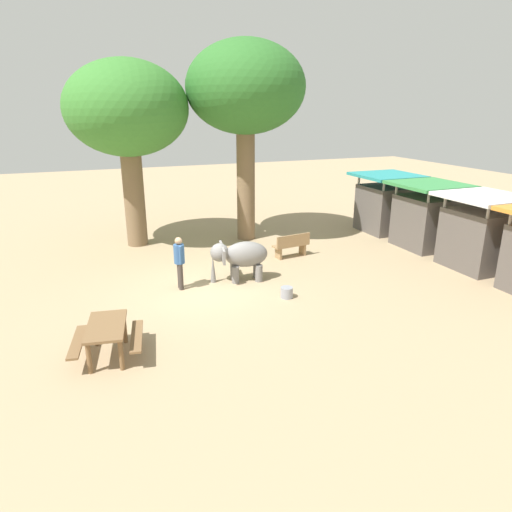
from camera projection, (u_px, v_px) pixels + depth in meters
ground_plane at (205, 288)px, 13.86m from camera, size 60.00×60.00×0.00m
elephant at (240, 256)px, 14.23m from camera, size 1.23×1.86×1.27m
person_handler at (179, 259)px, 13.54m from camera, size 0.51×0.32×1.62m
shade_tree_main at (127, 111)px, 16.67m from camera, size 4.92×4.51×6.96m
shade_tree_secondary at (245, 90)px, 17.30m from camera, size 4.94×4.53×7.73m
wooden_bench at (292, 245)px, 16.57m from camera, size 0.58×1.44×0.88m
picnic_table_near at (107, 333)px, 9.88m from camera, size 1.72×1.70×0.78m
market_stall_teal at (385, 206)px, 19.90m from camera, size 2.50×2.50×2.52m
market_stall_green at (426, 219)px, 17.60m from camera, size 2.50×2.50×2.52m
market_stall_white at (479, 236)px, 15.30m from camera, size 2.50×2.50×2.52m
feed_bucket at (287, 292)px, 13.12m from camera, size 0.36×0.36×0.32m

